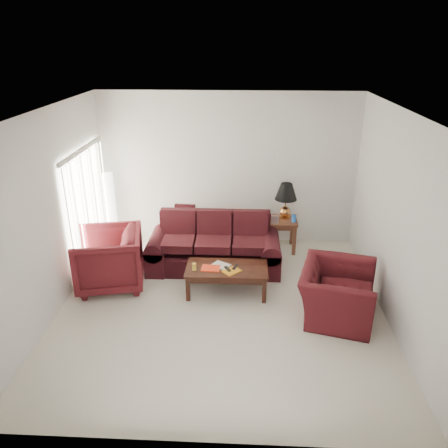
# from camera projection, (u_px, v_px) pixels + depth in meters

# --- Properties ---
(floor) EXTENTS (5.00, 5.00, 0.00)m
(floor) POSITION_uv_depth(u_px,v_px,m) (221.00, 307.00, 6.85)
(floor) COLOR beige
(floor) RESTS_ON ground
(blinds) EXTENTS (0.10, 2.00, 2.16)m
(blinds) POSITION_uv_depth(u_px,v_px,m) (89.00, 210.00, 7.73)
(blinds) COLOR silver
(blinds) RESTS_ON ground
(sofa) EXTENTS (2.38, 1.05, 0.97)m
(sofa) POSITION_uv_depth(u_px,v_px,m) (214.00, 244.00, 7.83)
(sofa) COLOR black
(sofa) RESTS_ON ground
(throw_pillow) EXTENTS (0.41, 0.22, 0.41)m
(throw_pillow) POSITION_uv_depth(u_px,v_px,m) (185.00, 214.00, 8.47)
(throw_pillow) COLOR black
(throw_pillow) RESTS_ON sofa
(end_table) EXTENTS (0.61, 0.61, 0.64)m
(end_table) POSITION_uv_depth(u_px,v_px,m) (281.00, 234.00, 8.60)
(end_table) COLOR #54271C
(end_table) RESTS_ON ground
(table_lamp) EXTENTS (0.49, 0.49, 0.71)m
(table_lamp) POSITION_uv_depth(u_px,v_px,m) (286.00, 201.00, 8.38)
(table_lamp) COLOR #BD793B
(table_lamp) RESTS_ON end_table
(clock) EXTENTS (0.15, 0.07, 0.14)m
(clock) POSITION_uv_depth(u_px,v_px,m) (275.00, 219.00, 8.28)
(clock) COLOR #BBBBBF
(clock) RESTS_ON end_table
(blue_canister) EXTENTS (0.09, 0.09, 0.14)m
(blue_canister) POSITION_uv_depth(u_px,v_px,m) (294.00, 218.00, 8.33)
(blue_canister) COLOR #1B55B2
(blue_canister) RESTS_ON end_table
(picture_frame) EXTENTS (0.17, 0.18, 0.05)m
(picture_frame) POSITION_uv_depth(u_px,v_px,m) (273.00, 212.00, 8.60)
(picture_frame) COLOR silver
(picture_frame) RESTS_ON end_table
(floor_lamp) EXTENTS (0.27, 0.27, 1.51)m
(floor_lamp) POSITION_uv_depth(u_px,v_px,m) (111.00, 209.00, 8.68)
(floor_lamp) COLOR white
(floor_lamp) RESTS_ON ground
(armchair_left) EXTENTS (1.28, 1.25, 0.99)m
(armchair_left) POSITION_uv_depth(u_px,v_px,m) (109.00, 259.00, 7.26)
(armchair_left) COLOR #491015
(armchair_left) RESTS_ON ground
(armchair_right) EXTENTS (1.32, 1.43, 0.78)m
(armchair_right) POSITION_uv_depth(u_px,v_px,m) (337.00, 293.00, 6.50)
(armchair_right) COLOR #3F0E12
(armchair_right) RESTS_ON ground
(coffee_table) EXTENTS (1.36, 0.74, 0.46)m
(coffee_table) POSITION_uv_depth(u_px,v_px,m) (227.00, 280.00, 7.15)
(coffee_table) COLOR black
(coffee_table) RESTS_ON ground
(magazine_red) EXTENTS (0.31, 0.24, 0.02)m
(magazine_red) POSITION_uv_depth(u_px,v_px,m) (211.00, 268.00, 7.02)
(magazine_red) COLOR red
(magazine_red) RESTS_ON coffee_table
(magazine_white) EXTENTS (0.35, 0.33, 0.02)m
(magazine_white) POSITION_uv_depth(u_px,v_px,m) (221.00, 265.00, 7.12)
(magazine_white) COLOR silver
(magazine_white) RESTS_ON coffee_table
(magazine_orange) EXTENTS (0.34, 0.34, 0.02)m
(magazine_orange) POSITION_uv_depth(u_px,v_px,m) (232.00, 271.00, 6.94)
(magazine_orange) COLOR orange
(magazine_orange) RESTS_ON coffee_table
(remote_a) EXTENTS (0.12, 0.17, 0.02)m
(remote_a) POSITION_uv_depth(u_px,v_px,m) (228.00, 269.00, 6.97)
(remote_a) COLOR black
(remote_a) RESTS_ON coffee_table
(remote_b) EXTENTS (0.11, 0.17, 0.02)m
(remote_b) POSITION_uv_depth(u_px,v_px,m) (235.00, 267.00, 7.03)
(remote_b) COLOR black
(remote_b) RESTS_ON coffee_table
(yellow_glass) EXTENTS (0.09, 0.09, 0.12)m
(yellow_glass) POSITION_uv_depth(u_px,v_px,m) (194.00, 267.00, 6.97)
(yellow_glass) COLOR gold
(yellow_glass) RESTS_ON coffee_table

